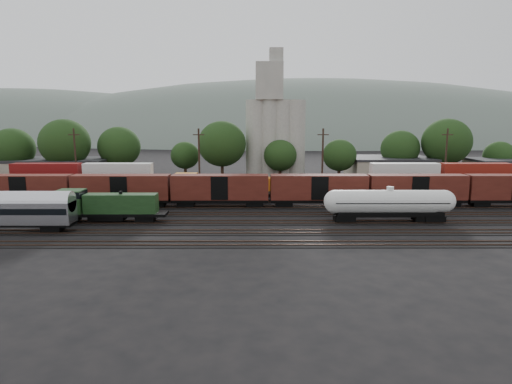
{
  "coord_description": "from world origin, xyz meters",
  "views": [
    {
      "loc": [
        -1.14,
        -60.92,
        13.71
      ],
      "look_at": [
        -0.99,
        2.0,
        3.0
      ],
      "focal_mm": 30.0,
      "sensor_mm": 36.0,
      "label": 1
    }
  ],
  "objects_px": {
    "orange_locomotive": "(213,187)",
    "grain_silo": "(275,130)",
    "tank_car_a": "(383,205)",
    "green_locomotive": "(101,205)"
  },
  "relations": [
    {
      "from": "orange_locomotive",
      "to": "grain_silo",
      "type": "bearing_deg",
      "value": 66.12
    },
    {
      "from": "green_locomotive",
      "to": "grain_silo",
      "type": "distance_m",
      "value": 48.86
    },
    {
      "from": "green_locomotive",
      "to": "orange_locomotive",
      "type": "bearing_deg",
      "value": 47.93
    },
    {
      "from": "tank_car_a",
      "to": "grain_silo",
      "type": "height_order",
      "value": "grain_silo"
    },
    {
      "from": "green_locomotive",
      "to": "tank_car_a",
      "type": "relative_size",
      "value": 1.01
    },
    {
      "from": "green_locomotive",
      "to": "orange_locomotive",
      "type": "relative_size",
      "value": 0.88
    },
    {
      "from": "green_locomotive",
      "to": "grain_silo",
      "type": "height_order",
      "value": "grain_silo"
    },
    {
      "from": "orange_locomotive",
      "to": "green_locomotive",
      "type": "bearing_deg",
      "value": -132.07
    },
    {
      "from": "green_locomotive",
      "to": "orange_locomotive",
      "type": "distance_m",
      "value": 20.21
    },
    {
      "from": "tank_car_a",
      "to": "orange_locomotive",
      "type": "relative_size",
      "value": 0.88
    }
  ]
}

